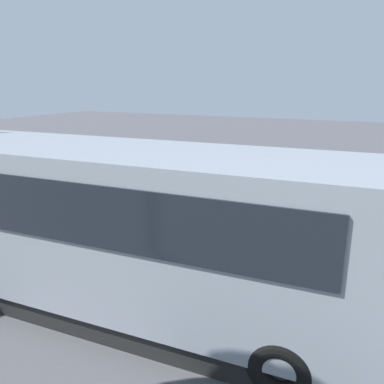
% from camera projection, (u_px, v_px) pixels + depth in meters
% --- Properties ---
extents(ground_plane, '(80.00, 80.00, 0.00)m').
position_uv_depth(ground_plane, '(240.00, 237.00, 11.58)').
color(ground_plane, '#4C4C51').
extents(tour_bus, '(9.64, 2.97, 3.25)m').
position_uv_depth(tour_bus, '(120.00, 232.00, 7.48)').
color(tour_bus, '#8C939E').
rests_on(tour_bus, ground_plane).
extents(spectator_far_left, '(0.58, 0.35, 1.75)m').
position_uv_depth(spectator_far_left, '(285.00, 234.00, 8.93)').
color(spectator_far_left, black).
rests_on(spectator_far_left, ground_plane).
extents(spectator_left, '(0.57, 0.38, 1.70)m').
position_uv_depth(spectator_left, '(224.00, 224.00, 9.70)').
color(spectator_left, '#473823').
rests_on(spectator_left, ground_plane).
extents(spectator_centre, '(0.58, 0.38, 1.67)m').
position_uv_depth(spectator_centre, '(179.00, 219.00, 10.11)').
color(spectator_centre, black).
rests_on(spectator_centre, ground_plane).
extents(spectator_right, '(0.58, 0.36, 1.72)m').
position_uv_depth(spectator_right, '(130.00, 212.00, 10.55)').
color(spectator_right, black).
rests_on(spectator_right, ground_plane).
extents(spectator_far_right, '(0.58, 0.37, 1.82)m').
position_uv_depth(spectator_far_right, '(101.00, 201.00, 11.36)').
color(spectator_far_right, '#473823').
rests_on(spectator_far_right, ground_plane).
extents(parked_motorcycle_silver, '(2.05, 0.58, 0.99)m').
position_uv_depth(parked_motorcycle_silver, '(381.00, 291.00, 7.60)').
color(parked_motorcycle_silver, black).
rests_on(parked_motorcycle_silver, ground_plane).
extents(parked_motorcycle_dark, '(2.04, 0.67, 0.99)m').
position_uv_depth(parked_motorcycle_dark, '(63.00, 225.00, 11.13)').
color(parked_motorcycle_dark, black).
rests_on(parked_motorcycle_dark, ground_plane).
extents(stunt_motorcycle, '(1.79, 1.15, 1.80)m').
position_uv_depth(stunt_motorcycle, '(181.00, 172.00, 15.25)').
color(stunt_motorcycle, black).
rests_on(stunt_motorcycle, ground_plane).
extents(traffic_cone, '(0.34, 0.34, 0.63)m').
position_uv_depth(traffic_cone, '(200.00, 201.00, 14.07)').
color(traffic_cone, orange).
rests_on(traffic_cone, ground_plane).
extents(bay_line_a, '(0.26, 4.64, 0.01)m').
position_uv_depth(bay_line_a, '(372.00, 253.00, 10.43)').
color(bay_line_a, white).
rests_on(bay_line_a, ground_plane).
extents(bay_line_b, '(0.23, 3.99, 0.01)m').
position_uv_depth(bay_line_b, '(273.00, 237.00, 11.57)').
color(bay_line_b, white).
rests_on(bay_line_b, ground_plane).
extents(bay_line_c, '(0.25, 4.57, 0.01)m').
position_uv_depth(bay_line_c, '(190.00, 223.00, 12.70)').
color(bay_line_c, white).
rests_on(bay_line_c, ground_plane).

